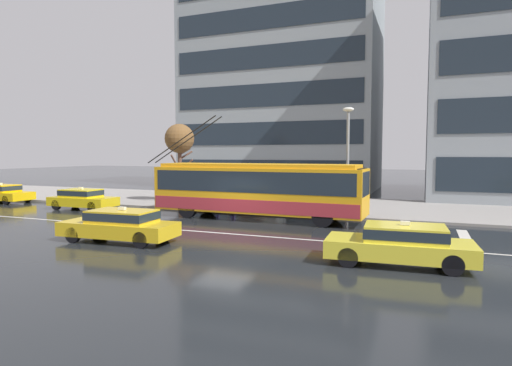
{
  "coord_description": "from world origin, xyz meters",
  "views": [
    {
      "loc": [
        8.69,
        -17.75,
        3.49
      ],
      "look_at": [
        0.12,
        3.95,
        1.87
      ],
      "focal_mm": 29.72,
      "sensor_mm": 36.0,
      "label": 1
    }
  ],
  "objects_px": {
    "taxi_queued_behind_bus": "(82,198)",
    "taxi_far_behind": "(2,193)",
    "pedestrian_waiting_by_pole": "(216,183)",
    "bus_shelter": "(258,177)",
    "pedestrian_at_shelter": "(319,186)",
    "pedestrian_walking_past": "(234,182)",
    "taxi_oncoming_far": "(401,243)",
    "street_tree_bare": "(179,140)",
    "taxi_oncoming_near": "(120,224)",
    "street_lamp": "(348,151)",
    "pedestrian_approaching_curb": "(210,181)",
    "trolleybus": "(257,189)"
  },
  "relations": [
    {
      "from": "taxi_queued_behind_bus",
      "to": "taxi_far_behind",
      "type": "bearing_deg",
      "value": 174.08
    },
    {
      "from": "taxi_far_behind",
      "to": "pedestrian_waiting_by_pole",
      "type": "xyz_separation_m",
      "value": [
        16.15,
        2.06,
        0.99
      ]
    },
    {
      "from": "bus_shelter",
      "to": "pedestrian_waiting_by_pole",
      "type": "distance_m",
      "value": 2.64
    },
    {
      "from": "pedestrian_at_shelter",
      "to": "pedestrian_walking_past",
      "type": "xyz_separation_m",
      "value": [
        -5.5,
        0.77,
        0.03
      ]
    },
    {
      "from": "pedestrian_waiting_by_pole",
      "to": "taxi_oncoming_far",
      "type": "bearing_deg",
      "value": -40.23
    },
    {
      "from": "taxi_oncoming_far",
      "to": "pedestrian_at_shelter",
      "type": "bearing_deg",
      "value": 117.56
    },
    {
      "from": "taxi_oncoming_far",
      "to": "street_tree_bare",
      "type": "relative_size",
      "value": 0.84
    },
    {
      "from": "taxi_oncoming_near",
      "to": "street_lamp",
      "type": "relative_size",
      "value": 0.81
    },
    {
      "from": "bus_shelter",
      "to": "pedestrian_approaching_curb",
      "type": "distance_m",
      "value": 3.17
    },
    {
      "from": "bus_shelter",
      "to": "pedestrian_approaching_curb",
      "type": "height_order",
      "value": "bus_shelter"
    },
    {
      "from": "taxi_queued_behind_bus",
      "to": "pedestrian_at_shelter",
      "type": "height_order",
      "value": "pedestrian_at_shelter"
    },
    {
      "from": "pedestrian_approaching_curb",
      "to": "pedestrian_waiting_by_pole",
      "type": "relative_size",
      "value": 1.02
    },
    {
      "from": "taxi_far_behind",
      "to": "pedestrian_approaching_curb",
      "type": "relative_size",
      "value": 2.37
    },
    {
      "from": "pedestrian_waiting_by_pole",
      "to": "street_tree_bare",
      "type": "bearing_deg",
      "value": 153.8
    },
    {
      "from": "taxi_oncoming_far",
      "to": "bus_shelter",
      "type": "distance_m",
      "value": 14.17
    },
    {
      "from": "pedestrian_at_shelter",
      "to": "street_lamp",
      "type": "xyz_separation_m",
      "value": [
        1.49,
        0.28,
        1.93
      ]
    },
    {
      "from": "trolleybus",
      "to": "bus_shelter",
      "type": "bearing_deg",
      "value": 110.85
    },
    {
      "from": "pedestrian_at_shelter",
      "to": "pedestrian_waiting_by_pole",
      "type": "distance_m",
      "value": 6.66
    },
    {
      "from": "taxi_far_behind",
      "to": "pedestrian_approaching_curb",
      "type": "height_order",
      "value": "pedestrian_approaching_curb"
    },
    {
      "from": "pedestrian_at_shelter",
      "to": "street_tree_bare",
      "type": "bearing_deg",
      "value": 166.98
    },
    {
      "from": "taxi_far_behind",
      "to": "taxi_oncoming_far",
      "type": "xyz_separation_m",
      "value": [
        27.5,
        -7.54,
        -0.0
      ]
    },
    {
      "from": "taxi_queued_behind_bus",
      "to": "street_tree_bare",
      "type": "height_order",
      "value": "street_tree_bare"
    },
    {
      "from": "taxi_far_behind",
      "to": "taxi_queued_behind_bus",
      "type": "xyz_separation_m",
      "value": [
        8.26,
        -0.86,
        -0.0
      ]
    },
    {
      "from": "taxi_oncoming_far",
      "to": "bus_shelter",
      "type": "height_order",
      "value": "bus_shelter"
    },
    {
      "from": "pedestrian_approaching_curb",
      "to": "street_tree_bare",
      "type": "xyz_separation_m",
      "value": [
        -2.92,
        1.09,
        2.68
      ]
    },
    {
      "from": "taxi_queued_behind_bus",
      "to": "taxi_oncoming_near",
      "type": "bearing_deg",
      "value": -39.04
    },
    {
      "from": "pedestrian_walking_past",
      "to": "trolleybus",
      "type": "bearing_deg",
      "value": -46.66
    },
    {
      "from": "bus_shelter",
      "to": "pedestrian_approaching_curb",
      "type": "bearing_deg",
      "value": -171.34
    },
    {
      "from": "taxi_queued_behind_bus",
      "to": "taxi_oncoming_far",
      "type": "height_order",
      "value": "same"
    },
    {
      "from": "taxi_far_behind",
      "to": "taxi_queued_behind_bus",
      "type": "distance_m",
      "value": 8.3
    },
    {
      "from": "trolleybus",
      "to": "bus_shelter",
      "type": "relative_size",
      "value": 3.52
    },
    {
      "from": "pedestrian_at_shelter",
      "to": "pedestrian_walking_past",
      "type": "relative_size",
      "value": 0.99
    },
    {
      "from": "bus_shelter",
      "to": "pedestrian_waiting_by_pole",
      "type": "bearing_deg",
      "value": -152.17
    },
    {
      "from": "trolleybus",
      "to": "taxi_oncoming_near",
      "type": "bearing_deg",
      "value": -111.81
    },
    {
      "from": "bus_shelter",
      "to": "pedestrian_at_shelter",
      "type": "xyz_separation_m",
      "value": [
        4.32,
        -1.78,
        -0.32
      ]
    },
    {
      "from": "pedestrian_walking_past",
      "to": "taxi_oncoming_near",
      "type": "bearing_deg",
      "value": -91.85
    },
    {
      "from": "taxi_oncoming_near",
      "to": "taxi_oncoming_far",
      "type": "bearing_deg",
      "value": 1.96
    },
    {
      "from": "trolleybus",
      "to": "taxi_far_behind",
      "type": "height_order",
      "value": "trolleybus"
    },
    {
      "from": "taxi_oncoming_near",
      "to": "pedestrian_at_shelter",
      "type": "relative_size",
      "value": 2.42
    },
    {
      "from": "trolleybus",
      "to": "pedestrian_waiting_by_pole",
      "type": "relative_size",
      "value": 6.41
    },
    {
      "from": "trolleybus",
      "to": "taxi_far_behind",
      "type": "xyz_separation_m",
      "value": [
        -19.91,
        0.51,
        -0.92
      ]
    },
    {
      "from": "pedestrian_approaching_curb",
      "to": "bus_shelter",
      "type": "bearing_deg",
      "value": 8.66
    },
    {
      "from": "pedestrian_approaching_curb",
      "to": "street_lamp",
      "type": "xyz_separation_m",
      "value": [
        8.93,
        -1.02,
        1.9
      ]
    },
    {
      "from": "pedestrian_approaching_curb",
      "to": "street_tree_bare",
      "type": "bearing_deg",
      "value": 159.56
    },
    {
      "from": "pedestrian_approaching_curb",
      "to": "pedestrian_at_shelter",
      "type": "bearing_deg",
      "value": -9.96
    },
    {
      "from": "trolleybus",
      "to": "taxi_oncoming_near",
      "type": "xyz_separation_m",
      "value": [
        -2.96,
        -7.39,
        -0.92
      ]
    },
    {
      "from": "pedestrian_walking_past",
      "to": "taxi_oncoming_far",
      "type": "bearing_deg",
      "value": -43.84
    },
    {
      "from": "street_tree_bare",
      "to": "trolleybus",
      "type": "bearing_deg",
      "value": -30.51
    },
    {
      "from": "pedestrian_walking_past",
      "to": "bus_shelter",
      "type": "bearing_deg",
      "value": 40.51
    },
    {
      "from": "taxi_oncoming_far",
      "to": "street_lamp",
      "type": "relative_size",
      "value": 0.78
    }
  ]
}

